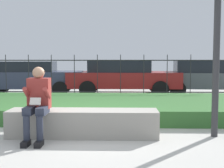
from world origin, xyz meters
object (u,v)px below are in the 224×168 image
stone_bench (83,125)px  car_parked_left (29,77)px  person_seated_reader (38,100)px  car_parked_center (123,76)px  car_parked_right (209,77)px  street_lamp (218,8)px

stone_bench → car_parked_left: bearing=114.3°
stone_bench → person_seated_reader: bearing=-156.3°
stone_bench → car_parked_center: car_parked_center is taller
person_seated_reader → car_parked_right: 8.63m
stone_bench → person_seated_reader: size_ratio=2.13×
car_parked_left → car_parked_right: size_ratio=0.97×
stone_bench → street_lamp: (2.43, 0.06, 2.11)m
person_seated_reader → car_parked_left: car_parked_left is taller
person_seated_reader → street_lamp: street_lamp is taller
car_parked_center → street_lamp: size_ratio=1.15×
car_parked_left → stone_bench: bearing=-69.7°
car_parked_center → car_parked_right: bearing=2.0°
car_parked_center → person_seated_reader: bearing=-101.9°
car_parked_right → street_lamp: street_lamp is taller
car_parked_center → car_parked_left: 3.74m
car_parked_left → car_parked_center: bearing=-3.4°
car_parked_right → person_seated_reader: bearing=-121.0°
car_parked_center → car_parked_right: car_parked_center is taller
car_parked_left → street_lamp: size_ratio=1.15×
stone_bench → car_parked_left: (-2.99, 6.61, 0.49)m
person_seated_reader → street_lamp: size_ratio=0.34×
car_parked_left → street_lamp: bearing=-54.5°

